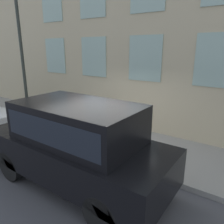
{
  "coord_description": "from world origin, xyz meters",
  "views": [
    {
      "loc": [
        -4.5,
        -3.6,
        3.15
      ],
      "look_at": [
        0.73,
        0.1,
        1.27
      ],
      "focal_mm": 35.0,
      "sensor_mm": 36.0,
      "label": 1
    }
  ],
  "objects_px": {
    "person": "(125,120)",
    "street_lamp": "(21,43)",
    "fire_hydrant": "(99,135)",
    "parked_truck_black_near": "(76,140)"
  },
  "relations": [
    {
      "from": "person",
      "to": "street_lamp",
      "type": "distance_m",
      "value": 5.22
    },
    {
      "from": "fire_hydrant",
      "to": "person",
      "type": "height_order",
      "value": "person"
    },
    {
      "from": "person",
      "to": "parked_truck_black_near",
      "type": "distance_m",
      "value": 2.2
    },
    {
      "from": "fire_hydrant",
      "to": "parked_truck_black_near",
      "type": "height_order",
      "value": "parked_truck_black_near"
    },
    {
      "from": "parked_truck_black_near",
      "to": "person",
      "type": "bearing_deg",
      "value": 1.25
    },
    {
      "from": "person",
      "to": "parked_truck_black_near",
      "type": "xyz_separation_m",
      "value": [
        -2.2,
        -0.05,
        0.11
      ]
    },
    {
      "from": "fire_hydrant",
      "to": "parked_truck_black_near",
      "type": "distance_m",
      "value": 1.96
    },
    {
      "from": "fire_hydrant",
      "to": "street_lamp",
      "type": "relative_size",
      "value": 0.14
    },
    {
      "from": "parked_truck_black_near",
      "to": "fire_hydrant",
      "type": "bearing_deg",
      "value": 22.72
    },
    {
      "from": "fire_hydrant",
      "to": "parked_truck_black_near",
      "type": "relative_size",
      "value": 0.16
    }
  ]
}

